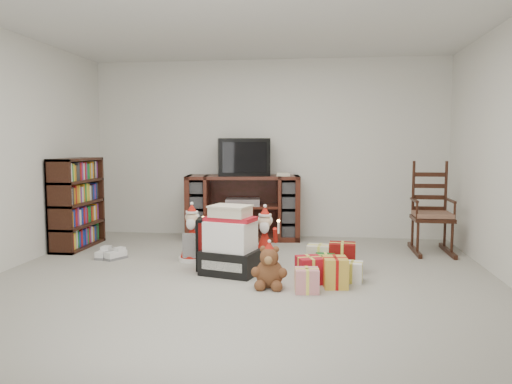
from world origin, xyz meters
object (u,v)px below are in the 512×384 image
at_px(gift_pile, 230,245).
at_px(mrs_claus_figurine, 192,239).
at_px(gift_cluster, 328,268).
at_px(teddy_bear, 269,270).
at_px(bookshelf, 77,205).
at_px(tv_stand, 243,207).
at_px(rocking_chair, 431,220).
at_px(crt_television, 243,157).
at_px(red_suitcase, 218,244).
at_px(santa_figurine, 265,243).
at_px(sneaker_pair, 110,255).

height_order(gift_pile, mrs_claus_figurine, gift_pile).
bearing_deg(gift_cluster, teddy_bear, -148.48).
bearing_deg(teddy_bear, bookshelf, 150.26).
xyz_separation_m(tv_stand, rocking_chair, (2.41, -0.53, -0.05)).
distance_m(bookshelf, gift_cluster, 3.38).
relative_size(teddy_bear, crt_television, 0.49).
height_order(bookshelf, gift_cluster, bookshelf).
relative_size(red_suitcase, teddy_bear, 1.66).
bearing_deg(crt_television, red_suitcase, -102.74).
height_order(gift_pile, santa_figurine, gift_pile).
height_order(bookshelf, mrs_claus_figurine, bookshelf).
distance_m(gift_pile, crt_television, 2.09).
bearing_deg(rocking_chair, bookshelf, -175.89).
relative_size(bookshelf, santa_figurine, 1.75).
xyz_separation_m(tv_stand, gift_cluster, (1.14, -1.98, -0.33)).
xyz_separation_m(santa_figurine, crt_television, (-0.47, 1.51, 0.89)).
xyz_separation_m(gift_pile, gift_cluster, (0.98, -0.10, -0.18)).
bearing_deg(bookshelf, gift_pile, -26.08).
bearing_deg(sneaker_pair, teddy_bear, -13.06).
bearing_deg(tv_stand, bookshelf, -164.30).
relative_size(bookshelf, gift_cluster, 1.13).
relative_size(teddy_bear, santa_figurine, 0.59).
relative_size(rocking_chair, sneaker_pair, 3.44).
height_order(rocking_chair, gift_pile, rocking_chair).
bearing_deg(rocking_chair, gift_pile, -148.61).
bearing_deg(bookshelf, tv_stand, 22.24).
bearing_deg(gift_pile, rocking_chair, 47.07).
relative_size(red_suitcase, santa_figurine, 0.98).
relative_size(tv_stand, sneaker_pair, 4.78).
distance_m(santa_figurine, gift_cluster, 0.85).
xyz_separation_m(santa_figurine, sneaker_pair, (-1.81, 0.09, -0.20)).
relative_size(teddy_bear, sneaker_pair, 1.14).
height_order(tv_stand, red_suitcase, tv_stand).
height_order(tv_stand, teddy_bear, tv_stand).
bearing_deg(sneaker_pair, bookshelf, 152.09).
distance_m(tv_stand, rocking_chair, 2.46).
bearing_deg(crt_television, mrs_claus_figurine, -117.95).
height_order(tv_stand, gift_pile, tv_stand).
height_order(santa_figurine, crt_television, crt_television).
bearing_deg(bookshelf, teddy_bear, -29.74).
height_order(rocking_chair, teddy_bear, rocking_chair).
bearing_deg(crt_television, santa_figurine, -85.59).
bearing_deg(mrs_claus_figurine, gift_pile, -44.77).
bearing_deg(santa_figurine, crt_television, 107.21).
relative_size(rocking_chair, gift_pile, 1.68).
height_order(bookshelf, gift_pile, bookshelf).
distance_m(red_suitcase, gift_cluster, 1.17).
bearing_deg(sneaker_pair, gift_cluster, -1.05).
bearing_deg(tv_stand, rocking_chair, -18.92).
xyz_separation_m(bookshelf, teddy_bear, (2.61, -1.49, -0.38)).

